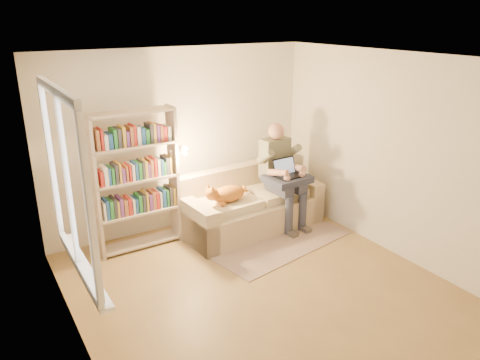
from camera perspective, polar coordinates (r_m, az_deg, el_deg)
floor at (r=5.50m, az=3.30°, el=-13.64°), size 4.50×4.50×0.00m
ceiling at (r=4.62m, az=3.94°, el=14.42°), size 4.00×4.50×0.02m
wall_left at (r=4.19m, az=-19.66°, el=-5.81°), size 0.02×4.50×2.60m
wall_right at (r=6.22m, az=18.93°, el=2.55°), size 0.02×4.50×2.60m
wall_back at (r=6.79m, az=-7.31°, el=4.85°), size 4.00×0.02×2.60m
wall_front at (r=3.50m, az=25.53°, el=-11.89°), size 4.00×0.02×2.60m
window at (r=4.35m, az=-19.67°, el=-3.77°), size 0.12×1.52×1.69m
sofa at (r=6.91m, az=1.14°, el=-3.32°), size 2.11×1.04×0.88m
person at (r=6.87m, az=4.99°, el=1.23°), size 0.46×0.71×1.53m
cat at (r=6.41m, az=-1.81°, el=-1.73°), size 0.76×0.30×0.28m
blanket at (r=6.80m, az=5.98°, el=0.17°), size 0.64×0.53×0.10m
laptop at (r=6.78m, az=5.95°, el=1.06°), size 0.40×0.33×0.34m
bookshelf at (r=6.23m, az=-12.60°, el=0.72°), size 1.25×0.34×1.89m
rug at (r=6.67m, az=4.07°, el=-7.22°), size 2.21×1.54×0.01m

